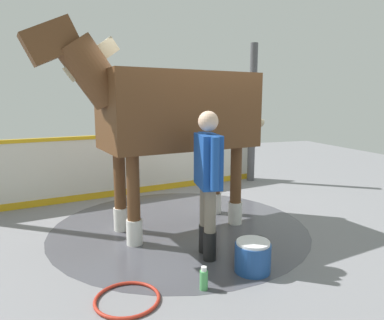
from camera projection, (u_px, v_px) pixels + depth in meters
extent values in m
cube|color=gray|center=(190.00, 219.00, 5.33)|extent=(16.00, 16.00, 0.02)
cylinder|color=#4C4C54|center=(180.00, 226.00, 4.97)|extent=(3.59, 3.59, 0.00)
cube|color=silver|center=(132.00, 166.00, 6.62)|extent=(1.09, 5.56, 1.10)
cube|color=gold|center=(131.00, 135.00, 6.52)|extent=(1.11, 5.57, 0.06)
cube|color=gold|center=(132.00, 191.00, 6.70)|extent=(1.10, 5.56, 0.12)
cylinder|color=#4C4C51|center=(252.00, 114.00, 7.54)|extent=(0.16, 0.16, 2.96)
cube|color=brown|center=(179.00, 110.00, 4.68)|extent=(1.35, 2.17, 1.00)
cylinder|color=brown|center=(134.00, 200.00, 4.27)|extent=(0.16, 0.16, 1.15)
cylinder|color=silver|center=(134.00, 232.00, 4.34)|extent=(0.20, 0.20, 0.32)
cylinder|color=brown|center=(120.00, 190.00, 4.74)|extent=(0.16, 0.16, 1.15)
cylinder|color=silver|center=(121.00, 219.00, 4.81)|extent=(0.20, 0.20, 0.32)
cylinder|color=brown|center=(236.00, 185.00, 5.00)|extent=(0.16, 0.16, 1.15)
cylinder|color=silver|center=(235.00, 213.00, 5.07)|extent=(0.20, 0.20, 0.32)
cylinder|color=brown|center=(215.00, 178.00, 5.47)|extent=(0.16, 0.16, 1.15)
cylinder|color=silver|center=(215.00, 203.00, 5.54)|extent=(0.20, 0.20, 0.32)
cylinder|color=brown|center=(92.00, 72.00, 4.07)|extent=(0.59, 0.87, 0.88)
cube|color=#C6B793|center=(92.00, 59.00, 4.04)|extent=(0.18, 0.66, 0.54)
cube|color=brown|center=(51.00, 41.00, 3.81)|extent=(0.39, 0.69, 0.56)
cylinder|color=#C6B793|center=(245.00, 116.00, 5.23)|extent=(0.25, 0.71, 0.35)
cylinder|color=black|center=(205.00, 238.00, 4.12)|extent=(0.15, 0.15, 0.33)
cylinder|color=slate|center=(205.00, 205.00, 4.05)|extent=(0.13, 0.13, 0.50)
cylinder|color=black|center=(210.00, 246.00, 3.91)|extent=(0.15, 0.15, 0.33)
cylinder|color=slate|center=(210.00, 211.00, 3.84)|extent=(0.13, 0.13, 0.50)
cube|color=#19479E|center=(208.00, 161.00, 3.85)|extent=(0.51, 0.27, 0.59)
cylinder|color=#19479E|center=(202.00, 155.00, 4.13)|extent=(0.09, 0.09, 0.56)
cylinder|color=#19479E|center=(215.00, 164.00, 3.57)|extent=(0.09, 0.09, 0.56)
sphere|color=beige|center=(208.00, 121.00, 3.78)|extent=(0.22, 0.22, 0.22)
cylinder|color=#1E478C|center=(253.00, 258.00, 3.65)|extent=(0.38, 0.38, 0.30)
cylinder|color=white|center=(253.00, 243.00, 3.62)|extent=(0.35, 0.35, 0.03)
cylinder|color=white|center=(260.00, 249.00, 3.95)|extent=(0.08, 0.08, 0.22)
cylinder|color=black|center=(260.00, 238.00, 3.93)|extent=(0.06, 0.06, 0.05)
cylinder|color=#4CA559|center=(204.00, 280.00, 3.31)|extent=(0.08, 0.08, 0.19)
cylinder|color=white|center=(204.00, 269.00, 3.29)|extent=(0.06, 0.06, 0.04)
torus|color=#B72D1E|center=(127.00, 299.00, 3.13)|extent=(0.60, 0.60, 0.03)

